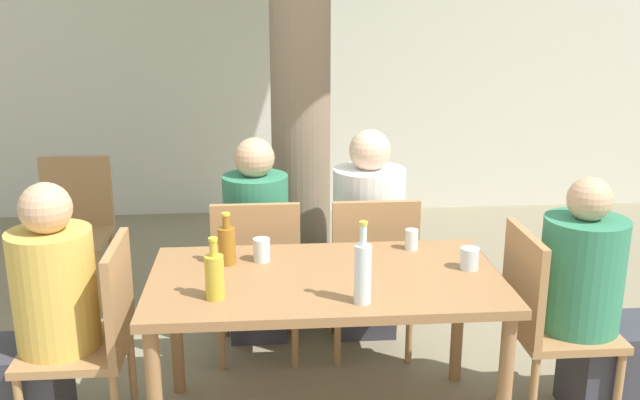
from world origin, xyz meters
TOP-DOWN VIEW (x-y plane):
  - cafe_building_wall at (0.00, 3.37)m, footprint 10.00×0.08m
  - dining_table_front at (0.00, 0.00)m, footprint 1.50×0.82m
  - patio_chair_0 at (-0.98, 0.00)m, footprint 0.44×0.44m
  - patio_chair_1 at (0.98, 0.00)m, footprint 0.44×0.44m
  - patio_chair_2 at (-0.30, 0.64)m, footprint 0.44×0.44m
  - patio_chair_3 at (0.30, 0.64)m, footprint 0.44×0.44m
  - patio_chair_4 at (-1.45, 1.57)m, footprint 0.44×0.44m
  - person_seated_0 at (-1.22, -0.00)m, footprint 0.57×0.34m
  - person_seated_1 at (1.22, -0.00)m, footprint 0.58×0.36m
  - person_seated_2 at (-0.30, 0.88)m, footprint 0.35×0.57m
  - person_seated_3 at (0.30, 0.87)m, footprint 0.38×0.59m
  - water_bottle_0 at (0.12, -0.28)m, footprint 0.07×0.07m
  - amber_bottle_1 at (-0.42, 0.17)m, footprint 0.08×0.08m
  - oil_cruet_2 at (-0.46, -0.20)m, footprint 0.08×0.08m
  - drinking_glass_0 at (-0.27, 0.20)m, footprint 0.08×0.08m
  - drinking_glass_1 at (0.63, 0.03)m, footprint 0.08×0.08m
  - drinking_glass_2 at (0.43, 0.30)m, footprint 0.06×0.06m

SIDE VIEW (x-z plane):
  - patio_chair_0 at x=-0.98m, z-range 0.06..0.96m
  - patio_chair_1 at x=0.98m, z-range 0.06..0.96m
  - patio_chair_2 at x=-0.30m, z-range 0.06..0.96m
  - patio_chair_3 at x=0.30m, z-range 0.06..0.96m
  - patio_chair_4 at x=-1.45m, z-range 0.06..0.96m
  - person_seated_1 at x=1.22m, z-range -0.06..1.08m
  - person_seated_0 at x=-1.22m, z-range -0.06..1.10m
  - person_seated_2 at x=-0.30m, z-range -0.06..1.12m
  - person_seated_3 at x=0.30m, z-range -0.06..1.16m
  - dining_table_front at x=0.00m, z-range 0.28..1.02m
  - drinking_glass_1 at x=0.63m, z-range 0.73..0.83m
  - drinking_glass_2 at x=0.43m, z-range 0.73..0.83m
  - drinking_glass_0 at x=-0.27m, z-range 0.73..0.84m
  - amber_bottle_1 at x=-0.42m, z-range 0.70..0.94m
  - oil_cruet_2 at x=-0.46m, z-range 0.70..0.96m
  - water_bottle_0 at x=0.12m, z-range 0.69..1.03m
  - cafe_building_wall at x=0.00m, z-range 0.00..2.80m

